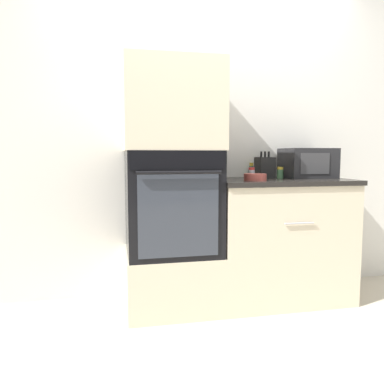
{
  "coord_description": "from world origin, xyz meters",
  "views": [
    {
      "loc": [
        -0.74,
        -2.36,
        1.12
      ],
      "look_at": [
        -0.2,
        0.21,
        0.86
      ],
      "focal_mm": 35.0,
      "sensor_mm": 36.0,
      "label": 1
    }
  ],
  "objects": [
    {
      "name": "condiment_jar_near",
      "position": [
        0.28,
        0.31,
        0.98
      ],
      "size": [
        0.05,
        0.05,
        0.09
      ],
      "color": "silver",
      "rests_on": "counter_unit"
    },
    {
      "name": "oven_cabinet_upper",
      "position": [
        -0.33,
        0.3,
        1.46
      ],
      "size": [
        0.67,
        0.6,
        0.61
      ],
      "color": "beige",
      "rests_on": "wall_oven"
    },
    {
      "name": "condiment_jar_far",
      "position": [
        0.37,
        0.55,
        1.0
      ],
      "size": [
        0.04,
        0.04,
        0.12
      ],
      "color": "#427047",
      "rests_on": "counter_unit"
    },
    {
      "name": "microwave",
      "position": [
        0.78,
        0.4,
        1.06
      ],
      "size": [
        0.39,
        0.32,
        0.24
      ],
      "color": "#232326",
      "rests_on": "counter_unit"
    },
    {
      "name": "knife_block",
      "position": [
        0.44,
        0.44,
        1.02
      ],
      "size": [
        0.13,
        0.15,
        0.21
      ],
      "color": "black",
      "rests_on": "counter_unit"
    },
    {
      "name": "wall_oven",
      "position": [
        -0.33,
        0.3,
        0.78
      ],
      "size": [
        0.65,
        0.64,
        0.73
      ],
      "color": "black",
      "rests_on": "oven_cabinet_base"
    },
    {
      "name": "counter_unit",
      "position": [
        0.51,
        0.3,
        0.47
      ],
      "size": [
        1.04,
        0.63,
        0.94
      ],
      "color": "beige",
      "rests_on": "ground_plane"
    },
    {
      "name": "oven_cabinet_base",
      "position": [
        -0.33,
        0.3,
        0.21
      ],
      "size": [
        0.67,
        0.6,
        0.42
      ],
      "color": "beige",
      "rests_on": "ground_plane"
    },
    {
      "name": "ground_plane",
      "position": [
        0.0,
        0.0,
        0.0
      ],
      "size": [
        12.0,
        12.0,
        0.0
      ],
      "primitive_type": "plane",
      "color": "beige"
    },
    {
      "name": "condiment_jar_mid",
      "position": [
        0.53,
        0.36,
        0.98
      ],
      "size": [
        0.05,
        0.05,
        0.09
      ],
      "color": "#427047",
      "rests_on": "counter_unit"
    },
    {
      "name": "bowl",
      "position": [
        0.25,
        0.17,
        0.96
      ],
      "size": [
        0.16,
        0.16,
        0.05
      ],
      "color": "#B24C42",
      "rests_on": "counter_unit"
    },
    {
      "name": "wall_back",
      "position": [
        0.0,
        0.63,
        1.25
      ],
      "size": [
        8.0,
        0.05,
        2.5
      ],
      "color": "silver",
      "rests_on": "ground_plane"
    }
  ]
}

